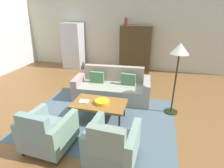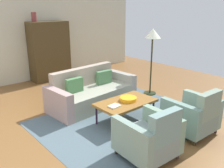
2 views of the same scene
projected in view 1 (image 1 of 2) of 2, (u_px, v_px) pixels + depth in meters
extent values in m
plane|color=brown|center=(86.00, 113.00, 4.51)|extent=(10.15, 10.15, 0.00)
cube|color=beige|center=(120.00, 34.00, 7.41)|extent=(8.45, 0.12, 2.80)
cube|color=#4D6069|center=(100.00, 118.00, 4.29)|extent=(3.40, 2.60, 0.01)
cube|color=gray|center=(112.00, 92.00, 5.15)|extent=(1.80, 1.02, 0.42)
cube|color=gray|center=(114.00, 80.00, 5.39)|extent=(1.75, 0.31, 0.86)
cube|color=gray|center=(146.00, 91.00, 4.95)|extent=(0.24, 0.91, 0.62)
cube|color=gray|center=(79.00, 86.00, 5.27)|extent=(0.24, 0.91, 0.62)
cube|color=#49754C|center=(128.00, 79.00, 5.02)|extent=(0.41, 0.14, 0.32)
cube|color=#477747|center=(97.00, 77.00, 5.17)|extent=(0.40, 0.13, 0.32)
cylinder|color=black|center=(83.00, 103.00, 4.55)|extent=(0.04, 0.04, 0.39)
cylinder|color=black|center=(124.00, 109.00, 4.30)|extent=(0.04, 0.04, 0.39)
cylinder|color=black|center=(73.00, 115.00, 4.05)|extent=(0.04, 0.04, 0.39)
cylinder|color=black|center=(119.00, 122.00, 3.80)|extent=(0.04, 0.04, 0.39)
cube|color=brown|center=(99.00, 104.00, 4.09)|extent=(1.20, 0.70, 0.05)
cylinder|color=#302319|center=(47.00, 130.00, 3.79)|extent=(0.05, 0.05, 0.10)
cylinder|color=#3A1B18|center=(76.00, 137.00, 3.59)|extent=(0.05, 0.05, 0.10)
cylinder|color=#331A20|center=(23.00, 153.00, 3.19)|extent=(0.05, 0.05, 0.10)
cylinder|color=#372922|center=(56.00, 162.00, 3.00)|extent=(0.05, 0.05, 0.10)
cube|color=gray|center=(50.00, 136.00, 3.31)|extent=(0.60, 0.83, 0.30)
cube|color=gray|center=(35.00, 136.00, 2.93)|extent=(0.57, 0.17, 0.78)
cube|color=gray|center=(33.00, 126.00, 3.36)|extent=(0.17, 0.81, 0.56)
cube|color=gray|center=(65.00, 134.00, 3.17)|extent=(0.17, 0.81, 0.56)
cylinder|color=#2E231E|center=(101.00, 140.00, 3.50)|extent=(0.05, 0.05, 0.10)
cylinder|color=#2B1F22|center=(136.00, 147.00, 3.32)|extent=(0.05, 0.05, 0.10)
cylinder|color=#392915|center=(86.00, 167.00, 2.90)|extent=(0.05, 0.05, 0.10)
cube|color=gray|center=(113.00, 148.00, 3.03)|extent=(0.59, 0.82, 0.30)
cube|color=gray|center=(106.00, 150.00, 2.65)|extent=(0.57, 0.16, 0.78)
cube|color=slate|center=(94.00, 137.00, 3.07)|extent=(0.15, 0.80, 0.56)
cube|color=gray|center=(133.00, 146.00, 2.89)|extent=(0.15, 0.80, 0.56)
cylinder|color=orange|center=(102.00, 102.00, 4.05)|extent=(0.34, 0.34, 0.07)
cube|color=beige|center=(84.00, 101.00, 4.11)|extent=(0.23, 0.18, 0.02)
cube|color=#3F3119|center=(136.00, 49.00, 7.13)|extent=(1.20, 0.50, 1.80)
cube|color=#3F1E12|center=(129.00, 48.00, 7.43)|extent=(0.56, 0.01, 1.51)
cube|color=#41211E|center=(144.00, 48.00, 7.29)|extent=(0.56, 0.01, 1.51)
cylinder|color=brown|center=(126.00, 21.00, 6.82)|extent=(0.15, 0.15, 0.27)
cube|color=#B7BABF|center=(73.00, 46.00, 7.65)|extent=(0.80, 0.70, 1.85)
cylinder|color=#99999E|center=(78.00, 42.00, 7.93)|extent=(0.02, 0.02, 0.70)
cylinder|color=black|center=(171.00, 112.00, 4.53)|extent=(0.32, 0.32, 0.03)
cylinder|color=black|center=(175.00, 84.00, 4.24)|extent=(0.04, 0.04, 1.45)
cone|color=silver|center=(180.00, 49.00, 3.91)|extent=(0.40, 0.40, 0.24)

